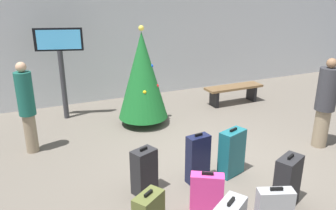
{
  "coord_description": "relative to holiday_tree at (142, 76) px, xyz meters",
  "views": [
    {
      "loc": [
        -2.88,
        -4.27,
        2.88
      ],
      "look_at": [
        -0.53,
        0.9,
        0.9
      ],
      "focal_mm": 35.19,
      "sensor_mm": 36.0,
      "label": 1
    }
  ],
  "objects": [
    {
      "name": "traveller_1",
      "position": [
        2.73,
        -2.48,
        -0.22
      ],
      "size": [
        0.48,
        0.48,
        1.73
      ],
      "color": "gray",
      "rests_on": "ground_plane"
    },
    {
      "name": "suitcase_0",
      "position": [
        0.79,
        -3.64,
        -0.76
      ],
      "size": [
        0.48,
        0.38,
        0.77
      ],
      "color": "#232326",
      "rests_on": "ground_plane"
    },
    {
      "name": "waiting_bench",
      "position": [
        2.7,
        0.35,
        -0.76
      ],
      "size": [
        1.6,
        0.44,
        0.48
      ],
      "color": "brown",
      "rests_on": "ground_plane"
    },
    {
      "name": "suitcase_2",
      "position": [
        -0.93,
        -2.55,
        -0.78
      ],
      "size": [
        0.41,
        0.34,
        0.74
      ],
      "color": "#232326",
      "rests_on": "ground_plane"
    },
    {
      "name": "ground_plane",
      "position": [
        0.51,
        -2.31,
        -1.13
      ],
      "size": [
        16.0,
        16.0,
        0.0
      ],
      "primitive_type": "plane",
      "color": "#665E54"
    },
    {
      "name": "holiday_tree",
      "position": [
        0.0,
        0.0,
        0.0
      ],
      "size": [
        1.1,
        1.1,
        2.2
      ],
      "color": "#4C3319",
      "rests_on": "ground_plane"
    },
    {
      "name": "suitcase_1",
      "position": [
        -0.3,
        -3.3,
        -0.85
      ],
      "size": [
        0.47,
        0.38,
        0.59
      ],
      "color": "#E5388C",
      "rests_on": "ground_plane"
    },
    {
      "name": "back_wall",
      "position": [
        0.51,
        2.16,
        0.34
      ],
      "size": [
        16.0,
        0.2,
        2.93
      ],
      "primitive_type": "cube",
      "color": "#B7BCC1",
      "rests_on": "ground_plane"
    },
    {
      "name": "traveller_0",
      "position": [
        -2.38,
        -0.43,
        -0.21
      ],
      "size": [
        0.34,
        0.34,
        1.72
      ],
      "color": "gray",
      "rests_on": "ground_plane"
    },
    {
      "name": "suitcase_7",
      "position": [
        0.55,
        -2.65,
        -0.74
      ],
      "size": [
        0.49,
        0.35,
        0.81
      ],
      "color": "#19606B",
      "rests_on": "ground_plane"
    },
    {
      "name": "flight_info_kiosk",
      "position": [
        -1.55,
        1.09,
        0.38
      ],
      "size": [
        1.03,
        0.39,
        2.11
      ],
      "color": "#333338",
      "rests_on": "ground_plane"
    },
    {
      "name": "suitcase_8",
      "position": [
        -0.06,
        -2.62,
        -0.73
      ],
      "size": [
        0.37,
        0.22,
        0.83
      ],
      "color": "#141938",
      "rests_on": "ground_plane"
    }
  ]
}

